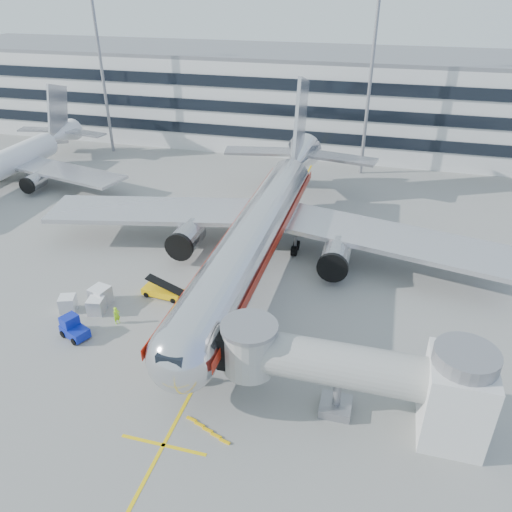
% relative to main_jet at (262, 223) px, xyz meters
% --- Properties ---
extents(ground, '(180.00, 180.00, 0.00)m').
position_rel_main_jet_xyz_m(ground, '(0.00, -11.72, -4.23)').
color(ground, gray).
rests_on(ground, ground).
extents(lead_in_line, '(0.25, 70.00, 0.01)m').
position_rel_main_jet_xyz_m(lead_in_line, '(0.00, -1.72, -4.23)').
color(lead_in_line, yellow).
rests_on(lead_in_line, ground).
extents(stop_bar, '(6.00, 0.25, 0.01)m').
position_rel_main_jet_xyz_m(stop_bar, '(0.00, -25.72, -4.23)').
color(stop_bar, yellow).
rests_on(stop_bar, ground).
extents(main_jet, '(50.95, 48.70, 16.06)m').
position_rel_main_jet_xyz_m(main_jet, '(0.00, 0.00, 0.00)').
color(main_jet, silver).
rests_on(main_jet, ground).
extents(jet_bridge, '(17.80, 4.50, 7.00)m').
position_rel_main_jet_xyz_m(jet_bridge, '(12.18, -19.72, -0.36)').
color(jet_bridge, silver).
rests_on(jet_bridge, ground).
extents(terminal, '(150.00, 24.25, 15.60)m').
position_rel_main_jet_xyz_m(terminal, '(0.00, 46.23, 3.57)').
color(terminal, silver).
rests_on(terminal, ground).
extents(light_mast_west, '(2.40, 1.20, 25.45)m').
position_rel_main_jet_xyz_m(light_mast_west, '(-35.00, 30.28, 10.64)').
color(light_mast_west, gray).
rests_on(light_mast_west, ground).
extents(light_mast_centre, '(2.40, 1.20, 25.45)m').
position_rel_main_jet_xyz_m(light_mast_centre, '(8.00, 30.28, 10.64)').
color(light_mast_centre, gray).
rests_on(light_mast_centre, ground).
extents(second_jet, '(38.21, 36.52, 12.04)m').
position_rel_main_jet_xyz_m(second_jet, '(-41.67, 11.08, -1.06)').
color(second_jet, white).
rests_on(second_jet, ground).
extents(belt_loader, '(4.23, 1.81, 2.00)m').
position_rel_main_jet_xyz_m(belt_loader, '(-7.31, -9.63, -3.67)').
color(belt_loader, yellow).
rests_on(belt_loader, ground).
extents(baggage_tug, '(2.88, 2.37, 1.88)m').
position_rel_main_jet_xyz_m(baggage_tug, '(-12.08, -17.19, -3.41)').
color(baggage_tug, '#0E1F9C').
rests_on(baggage_tug, ground).
extents(cargo_container_left, '(1.59, 1.59, 1.47)m').
position_rel_main_jet_xyz_m(cargo_container_left, '(-12.02, -13.67, -3.49)').
color(cargo_container_left, silver).
rests_on(cargo_container_left, ground).
extents(cargo_container_right, '(1.94, 1.94, 1.73)m').
position_rel_main_jet_xyz_m(cargo_container_right, '(-12.39, -12.24, -3.36)').
color(cargo_container_right, silver).
rests_on(cargo_container_right, ground).
extents(cargo_container_front, '(1.78, 1.78, 1.48)m').
position_rel_main_jet_xyz_m(cargo_container_front, '(-14.71, -14.02, -3.49)').
color(cargo_container_front, silver).
rests_on(cargo_container_front, ground).
extents(ramp_worker, '(0.66, 0.73, 1.67)m').
position_rel_main_jet_xyz_m(ramp_worker, '(-9.42, -14.61, -3.40)').
color(ramp_worker, '#ABFF1A').
rests_on(ramp_worker, ground).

